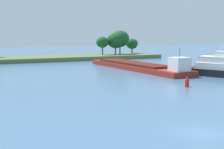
{
  "coord_description": "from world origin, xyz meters",
  "views": [
    {
      "loc": [
        -18.64,
        -20.36,
        8.45
      ],
      "look_at": [
        6.78,
        31.32,
        1.2
      ],
      "focal_mm": 50.63,
      "sensor_mm": 36.0,
      "label": 1
    }
  ],
  "objects": [
    {
      "name": "cargo_barge",
      "position": [
        20.92,
        45.81,
        0.9
      ],
      "size": [
        7.88,
        37.02,
        5.77
      ],
      "color": "maroon",
      "rests_on": "ground"
    },
    {
      "name": "treeline_island",
      "position": [
        7.67,
        83.89,
        2.16
      ],
      "size": [
        98.83,
        16.4,
        10.12
      ],
      "color": "#566B3D",
      "rests_on": "ground"
    },
    {
      "name": "ground_plane",
      "position": [
        0.0,
        0.0,
        0.0
      ],
      "size": [
        400.0,
        400.0,
        0.0
      ],
      "primitive_type": "plane",
      "color": "#476B8E"
    },
    {
      "name": "channel_buoy_red",
      "position": [
        14.77,
        19.85,
        0.81
      ],
      "size": [
        0.7,
        0.7,
        1.9
      ],
      "color": "red",
      "rests_on": "ground"
    }
  ]
}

